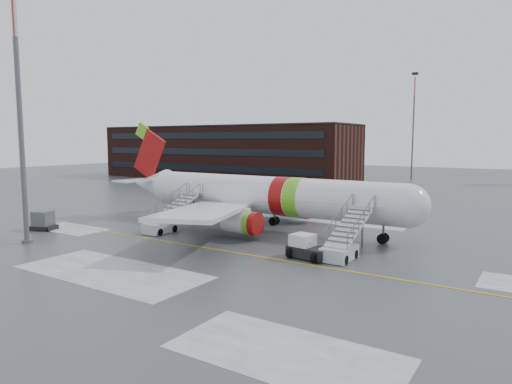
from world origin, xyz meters
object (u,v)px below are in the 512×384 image
Objects in this scene: airliner at (259,195)px; uld_container at (43,221)px; airstair_aft at (166,221)px; airstair_fwd at (343,244)px; light_mast_near at (20,109)px; pushback_tug at (307,248)px.

uld_container is at bearing -144.85° from airliner.
airstair_aft is (-6.79, -6.54, -2.35)m from airliner.
airstair_fwd is 0.34× the size of light_mast_near.
light_mast_near is at bearing -44.55° from uld_container.
airliner is at bearing 151.14° from airstair_fwd.
airstair_aft is 16.25m from light_mast_near.
airstair_aft is at bearing 57.06° from light_mast_near.
airstair_fwd is at bearing -28.86° from airliner.
light_mast_near is at bearing -157.80° from airstair_fwd.
light_mast_near reaches higher than airstair_aft.
airliner is 12.65× the size of uld_container.
light_mast_near reaches higher than uld_container.
light_mast_near is (-23.04, -8.72, 10.85)m from pushback_tug.
airliner is 21.99m from uld_container.
uld_container is at bearing -151.39° from airstair_aft.
airstair_aft reaches higher than uld_container.
pushback_tug is (16.34, -1.63, -0.26)m from airstair_aft.
uld_container is at bearing 135.45° from light_mast_near.
airstair_fwd is 29.35m from light_mast_near.
light_mast_near is at bearing -122.94° from airstair_aft.
airliner is 23.12m from light_mast_near.
light_mast_near reaches higher than airliner.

